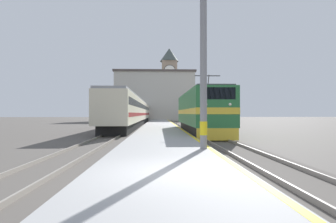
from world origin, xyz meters
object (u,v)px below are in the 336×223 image
at_px(catenary_mast, 204,49).
at_px(clock_tower, 169,81).
at_px(passenger_train, 137,112).
at_px(locomotive_train, 200,112).

bearing_deg(catenary_mast, clock_tower, 88.83).
bearing_deg(clock_tower, catenary_mast, -91.17).
height_order(passenger_train, catenary_mast, catenary_mast).
distance_m(locomotive_train, passenger_train, 24.29).
relative_size(locomotive_train, clock_tower, 0.66).
distance_m(catenary_mast, clock_tower, 71.11).
bearing_deg(locomotive_train, clock_tower, 90.43).
height_order(catenary_mast, clock_tower, clock_tower).
relative_size(locomotive_train, passenger_train, 0.27).
distance_m(locomotive_train, catenary_mast, 13.24).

